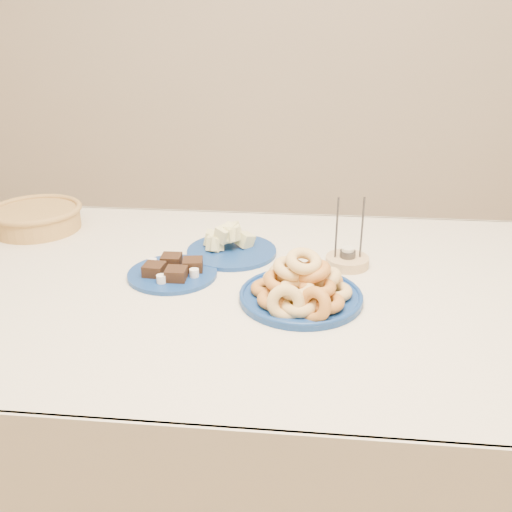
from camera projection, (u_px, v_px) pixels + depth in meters
The scene contains 7 objects.
ground at pixel (258, 501), 1.76m from camera, with size 5.00×5.00×0.00m, color #997348.
dining_table at pixel (258, 320), 1.50m from camera, with size 1.71×1.11×0.75m.
donut_platter at pixel (301, 289), 1.36m from camera, with size 0.35×0.35×0.14m.
melon_plate at pixel (229, 244), 1.64m from camera, with size 0.34×0.34×0.09m.
brownie_plate at pixel (173, 272), 1.50m from camera, with size 0.27×0.27×0.04m.
wicker_basket at pixel (36, 217), 1.81m from camera, with size 0.34×0.34×0.08m.
candle_holder at pixel (347, 260), 1.56m from camera, with size 0.13×0.13×0.20m.
Camera 1 is at (0.13, -1.31, 1.40)m, focal length 40.00 mm.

